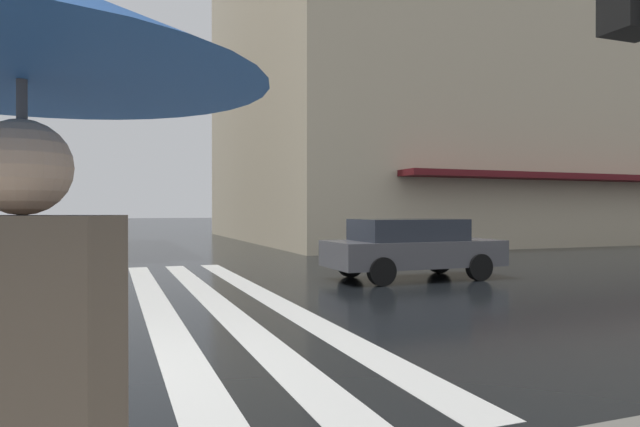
% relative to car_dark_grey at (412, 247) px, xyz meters
% --- Properties ---
extents(ground_plane, '(220.00, 220.00, 0.00)m').
position_rel_car_dark_grey_xyz_m(ground_plane, '(-5.50, 6.74, -0.76)').
color(ground_plane, black).
extents(zebra_crossing, '(13.00, 7.50, 0.01)m').
position_rel_car_dark_grey_xyz_m(zebra_crossing, '(-1.50, 7.40, -0.75)').
color(zebra_crossing, silver).
rests_on(zebra_crossing, ground_plane).
extents(haussmann_block_corner, '(20.60, 24.02, 24.24)m').
position_rel_car_dark_grey_xyz_m(haussmann_block_corner, '(16.69, -11.87, 11.11)').
color(haussmann_block_corner, beige).
rests_on(haussmann_block_corner, ground_plane).
extents(car_dark_grey, '(1.85, 4.10, 1.41)m').
position_rel_car_dark_grey_xyz_m(car_dark_grey, '(0.00, 0.00, 0.00)').
color(car_dark_grey, '#4C4C51').
rests_on(car_dark_grey, ground_plane).
extents(pedestrian_by_billboard, '(1.13, 1.13, 2.02)m').
position_rel_car_dark_grey_xyz_m(pedestrian_by_billboard, '(-9.96, 6.81, 1.08)').
color(pedestrian_by_billboard, '#6B5B4C').
rests_on(pedestrian_by_billboard, sidewalk_pavement).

